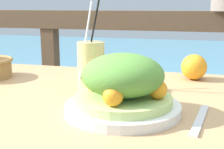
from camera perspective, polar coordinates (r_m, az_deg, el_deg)
patio_table at (r=0.81m, az=-5.98°, el=-11.54°), size 1.23×0.77×0.77m
railing_fence at (r=1.52m, az=4.49°, el=1.44°), size 2.80×0.08×0.97m
sea_backdrop at (r=4.06m, az=10.90°, el=0.79°), size 12.00×4.00×0.36m
salad_plate at (r=0.67m, az=1.99°, el=-2.41°), size 0.25×0.25×0.13m
drink_glass at (r=0.85m, az=-4.09°, el=1.65°), size 0.07×0.08×0.25m
fork at (r=0.66m, az=15.79°, el=-7.90°), size 0.04×0.18×0.00m
orange_near_basket at (r=1.00m, az=14.76°, el=1.34°), size 0.08×0.08×0.08m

